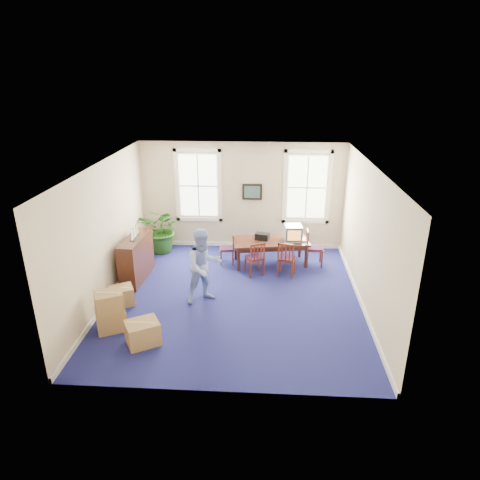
# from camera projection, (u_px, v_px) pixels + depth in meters

# --- Properties ---
(floor) EXTENTS (6.50, 6.50, 0.00)m
(floor) POSITION_uv_depth(u_px,v_px,m) (234.00, 297.00, 10.29)
(floor) COLOR navy
(floor) RESTS_ON ground
(ceiling) EXTENTS (6.50, 6.50, 0.00)m
(ceiling) POSITION_uv_depth(u_px,v_px,m) (234.00, 165.00, 9.11)
(ceiling) COLOR white
(ceiling) RESTS_ON ground
(wall_back) EXTENTS (6.50, 0.00, 6.50)m
(wall_back) POSITION_uv_depth(u_px,v_px,m) (242.00, 196.00, 12.71)
(wall_back) COLOR beige
(wall_back) RESTS_ON ground
(wall_front) EXTENTS (6.50, 0.00, 6.50)m
(wall_front) POSITION_uv_depth(u_px,v_px,m) (219.00, 310.00, 6.69)
(wall_front) COLOR beige
(wall_front) RESTS_ON ground
(wall_left) EXTENTS (0.00, 6.50, 6.50)m
(wall_left) POSITION_uv_depth(u_px,v_px,m) (105.00, 232.00, 9.87)
(wall_left) COLOR beige
(wall_left) RESTS_ON ground
(wall_right) EXTENTS (0.00, 6.50, 6.50)m
(wall_right) POSITION_uv_depth(u_px,v_px,m) (368.00, 238.00, 9.53)
(wall_right) COLOR beige
(wall_right) RESTS_ON ground
(baseboard_back) EXTENTS (6.00, 0.04, 0.12)m
(baseboard_back) POSITION_uv_depth(u_px,v_px,m) (242.00, 244.00, 13.26)
(baseboard_back) COLOR white
(baseboard_back) RESTS_ON ground
(baseboard_left) EXTENTS (0.04, 6.50, 0.12)m
(baseboard_left) POSITION_uv_depth(u_px,v_px,m) (113.00, 291.00, 10.44)
(baseboard_left) COLOR white
(baseboard_left) RESTS_ON ground
(baseboard_right) EXTENTS (0.04, 6.50, 0.12)m
(baseboard_right) POSITION_uv_depth(u_px,v_px,m) (359.00, 299.00, 10.10)
(baseboard_right) COLOR white
(baseboard_right) RESTS_ON ground
(window_left) EXTENTS (1.40, 0.12, 2.20)m
(window_left) POSITION_uv_depth(u_px,v_px,m) (198.00, 186.00, 12.66)
(window_left) COLOR white
(window_left) RESTS_ON ground
(window_right) EXTENTS (1.40, 0.12, 2.20)m
(window_right) POSITION_uv_depth(u_px,v_px,m) (307.00, 187.00, 12.48)
(window_right) COLOR white
(window_right) RESTS_ON ground
(wall_picture) EXTENTS (0.58, 0.06, 0.48)m
(wall_picture) POSITION_uv_depth(u_px,v_px,m) (252.00, 192.00, 12.59)
(wall_picture) COLOR black
(wall_picture) RESTS_ON ground
(conference_table) EXTENTS (2.19, 1.27, 0.70)m
(conference_table) POSITION_uv_depth(u_px,v_px,m) (270.00, 252.00, 11.97)
(conference_table) COLOR #411F14
(conference_table) RESTS_ON ground
(crt_tv) EXTENTS (0.52, 0.55, 0.43)m
(crt_tv) POSITION_uv_depth(u_px,v_px,m) (293.00, 233.00, 11.77)
(crt_tv) COLOR #B7B7BC
(crt_tv) RESTS_ON conference_table
(game_console) EXTENTS (0.15, 0.19, 0.05)m
(game_console) POSITION_uv_depth(u_px,v_px,m) (303.00, 240.00, 11.78)
(game_console) COLOR white
(game_console) RESTS_ON conference_table
(equipment_bag) EXTENTS (0.42, 0.32, 0.18)m
(equipment_bag) POSITION_uv_depth(u_px,v_px,m) (262.00, 236.00, 11.86)
(equipment_bag) COLOR black
(equipment_bag) RESTS_ON conference_table
(chair_near_left) EXTENTS (0.57, 0.57, 0.95)m
(chair_near_left) POSITION_uv_depth(u_px,v_px,m) (255.00, 258.00, 11.30)
(chair_near_left) COLOR maroon
(chair_near_left) RESTS_ON ground
(chair_near_right) EXTENTS (0.52, 0.52, 0.98)m
(chair_near_right) POSITION_uv_depth(u_px,v_px,m) (287.00, 258.00, 11.24)
(chair_near_right) COLOR maroon
(chair_near_right) RESTS_ON ground
(chair_end_left) EXTENTS (0.42, 0.42, 0.86)m
(chair_end_left) POSITION_uv_depth(u_px,v_px,m) (227.00, 248.00, 12.01)
(chair_end_left) COLOR maroon
(chair_end_left) RESTS_ON ground
(chair_end_right) EXTENTS (0.47, 0.47, 1.02)m
(chair_end_right) POSITION_uv_depth(u_px,v_px,m) (315.00, 248.00, 11.84)
(chair_end_right) COLOR maroon
(chair_end_right) RESTS_ON ground
(man) EXTENTS (1.10, 1.03, 1.79)m
(man) POSITION_uv_depth(u_px,v_px,m) (204.00, 266.00, 9.84)
(man) COLOR #8DA4E3
(man) RESTS_ON ground
(credenza) EXTENTS (0.52, 1.55, 1.20)m
(credenza) POSITION_uv_depth(u_px,v_px,m) (136.00, 257.00, 11.01)
(credenza) COLOR #411F14
(credenza) RESTS_ON ground
(brochure_rack) EXTENTS (0.22, 0.70, 0.30)m
(brochure_rack) POSITION_uv_depth(u_px,v_px,m) (134.00, 230.00, 10.73)
(brochure_rack) COLOR #99999E
(brochure_rack) RESTS_ON credenza
(potted_plant) EXTENTS (1.52, 1.41, 1.40)m
(potted_plant) POSITION_uv_depth(u_px,v_px,m) (162.00, 230.00, 12.63)
(potted_plant) COLOR #1E4C14
(potted_plant) RESTS_ON ground
(cardboard_boxes) EXTENTS (2.12, 2.12, 0.91)m
(cardboard_boxes) POSITION_uv_depth(u_px,v_px,m) (123.00, 308.00, 8.96)
(cardboard_boxes) COLOR #A67F4B
(cardboard_boxes) RESTS_ON ground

